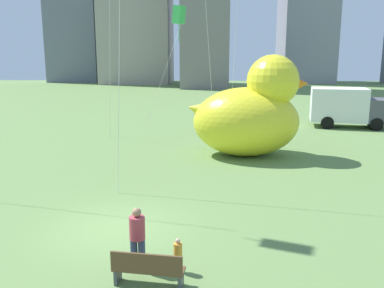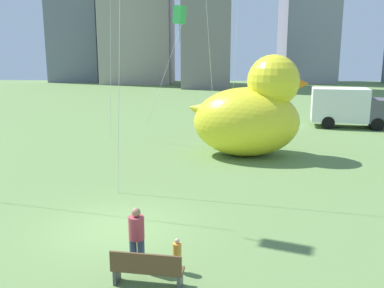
% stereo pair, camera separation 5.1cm
% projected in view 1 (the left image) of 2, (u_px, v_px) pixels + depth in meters
% --- Properties ---
extents(ground_plane, '(140.00, 140.00, 0.00)m').
position_uv_depth(ground_plane, '(118.00, 228.00, 13.38)').
color(ground_plane, '#648548').
extents(park_bench, '(1.75, 0.66, 0.90)m').
position_uv_depth(park_bench, '(148.00, 268.00, 9.94)').
color(park_bench, brown).
rests_on(park_bench, ground).
extents(person_adult, '(0.40, 0.40, 1.63)m').
position_uv_depth(person_adult, '(137.00, 235.00, 10.73)').
color(person_adult, '#38476B').
rests_on(person_adult, ground).
extents(person_child, '(0.22, 0.22, 0.89)m').
position_uv_depth(person_child, '(178.00, 253.00, 10.63)').
color(person_child, silver).
rests_on(person_child, ground).
extents(giant_inflatable_duck, '(6.41, 4.11, 5.31)m').
position_uv_depth(giant_inflatable_duck, '(250.00, 113.00, 22.34)').
color(giant_inflatable_duck, yellow).
rests_on(giant_inflatable_duck, ground).
extents(box_truck, '(5.76, 3.22, 2.85)m').
position_uv_depth(box_truck, '(347.00, 108.00, 31.04)').
color(box_truck, white).
rests_on(box_truck, ground).
extents(kite_green, '(2.93, 2.89, 8.33)m').
position_uv_depth(kite_green, '(179.00, 15.00, 27.00)').
color(kite_green, silver).
rests_on(kite_green, ground).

